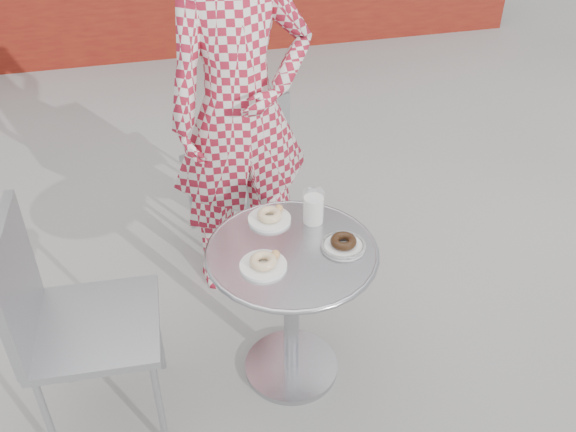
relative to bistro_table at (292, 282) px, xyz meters
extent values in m
plane|color=#A5A29D|center=(-0.04, 0.00, -0.50)|extent=(60.00, 60.00, 0.00)
cylinder|color=silver|center=(0.00, 0.00, -0.49)|extent=(0.40, 0.40, 0.03)
cylinder|color=silver|center=(0.00, 0.00, -0.17)|extent=(0.06, 0.06, 0.64)
cylinder|color=silver|center=(0.00, 0.00, 0.15)|extent=(0.64, 0.64, 0.02)
torus|color=silver|center=(0.00, 0.00, 0.15)|extent=(0.66, 0.66, 0.02)
cube|color=#A1A4A9|center=(-0.06, 1.00, -0.05)|extent=(0.53, 0.53, 0.03)
cube|color=#A1A4A9|center=(0.01, 0.81, 0.17)|extent=(0.41, 0.16, 0.42)
cube|color=#A1A4A9|center=(-0.75, -0.04, -0.01)|extent=(0.48, 0.48, 0.03)
cube|color=#A1A4A9|center=(-0.97, -0.03, 0.23)|extent=(0.06, 0.46, 0.46)
imported|color=maroon|center=(-0.06, 0.70, 0.41)|extent=(0.72, 0.53, 1.82)
cylinder|color=white|center=(-0.04, 0.20, 0.17)|extent=(0.17, 0.17, 0.01)
torus|color=tan|center=(-0.04, 0.20, 0.19)|extent=(0.10, 0.10, 0.03)
sphere|color=#B77A3F|center=(0.01, 0.23, 0.19)|extent=(0.03, 0.03, 0.03)
cylinder|color=white|center=(-0.12, -0.07, 0.17)|extent=(0.17, 0.17, 0.01)
torus|color=tan|center=(-0.12, -0.07, 0.19)|extent=(0.10, 0.10, 0.03)
sphere|color=#B77A3F|center=(-0.07, -0.04, 0.19)|extent=(0.03, 0.03, 0.03)
cylinder|color=white|center=(0.19, -0.03, 0.17)|extent=(0.17, 0.17, 0.01)
torus|color=black|center=(0.19, -0.03, 0.19)|extent=(0.10, 0.10, 0.03)
torus|color=black|center=(0.19, -0.03, 0.17)|extent=(0.17, 0.17, 0.01)
cylinder|color=white|center=(0.13, 0.15, 0.22)|extent=(0.08, 0.08, 0.11)
cylinder|color=white|center=(0.13, 0.15, 0.23)|extent=(0.09, 0.09, 0.14)
camera|label=1|loc=(-0.46, -1.80, 1.69)|focal=40.00mm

